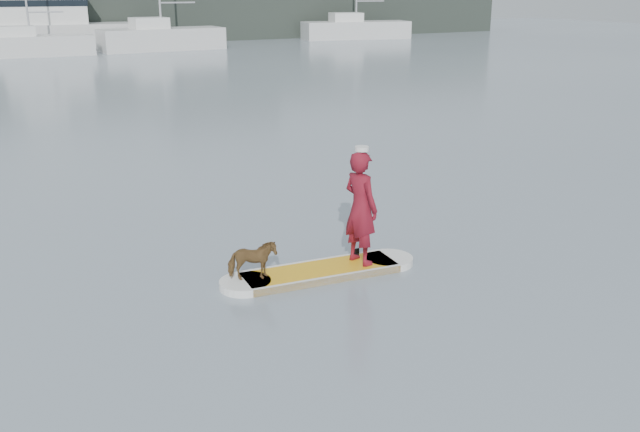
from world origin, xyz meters
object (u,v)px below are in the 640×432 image
sailboat_e (161,37)px  sailboat_f (355,28)px  paddler (361,208)px  motor_yacht_a (53,23)px  sailboat_d (30,43)px  paddleboard (320,272)px  dog (252,260)px

sailboat_e → sailboat_f: bearing=7.4°
paddler → motor_yacht_a: (1.94, 45.58, 0.74)m
sailboat_d → sailboat_f: size_ratio=0.83×
paddler → motor_yacht_a: motor_yacht_a is taller
motor_yacht_a → paddler: bearing=-86.2°
sailboat_f → motor_yacht_a: (-23.93, 1.47, 0.88)m
sailboat_d → sailboat_f: sailboat_f is taller
sailboat_f → motor_yacht_a: 23.99m
sailboat_e → sailboat_f: size_ratio=0.92×
paddleboard → paddler: (0.70, -0.06, 0.99)m
paddleboard → sailboat_d: bearing=93.9°
paddleboard → dog: (-1.12, 0.09, 0.37)m
motor_yacht_a → sailboat_e: bearing=-28.2°
dog → sailboat_d: bearing=13.2°
sailboat_e → motor_yacht_a: size_ratio=1.13×
motor_yacht_a → sailboat_f: bearing=2.8°
paddleboard → motor_yacht_a: (2.64, 45.52, 1.72)m
paddleboard → sailboat_e: (9.09, 41.10, 0.82)m
sailboat_d → sailboat_e: size_ratio=0.91×
sailboat_e → dog: bearing=-106.2°
dog → paddleboard: bearing=-79.1°
paddler → dog: 1.93m
paddler → motor_yacht_a: 45.63m
paddleboard → motor_yacht_a: 45.63m
sailboat_d → sailboat_e: 8.66m
paddler → sailboat_f: size_ratio=0.14×
motor_yacht_a → sailboat_d: bearing=-108.2°
sailboat_d → sailboat_e: bearing=4.6°
dog → motor_yacht_a: size_ratio=0.07×
paddleboard → sailboat_f: (26.57, 44.06, 0.85)m
dog → sailboat_f: sailboat_f is taller
paddler → dog: bearing=73.4°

